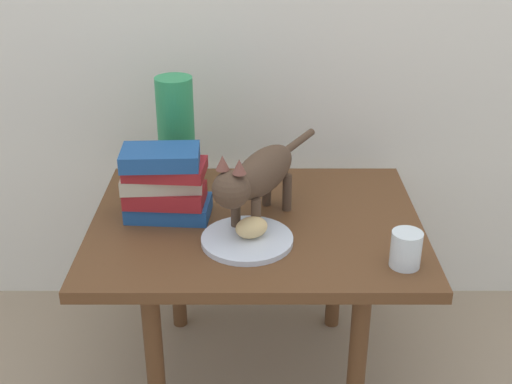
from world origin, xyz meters
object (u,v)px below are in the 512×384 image
at_px(green_vase, 176,133).
at_px(side_table, 256,241).
at_px(cat, 257,176).
at_px(candle_jar, 406,251).
at_px(book_stack, 165,184).
at_px(bread_roll, 252,227).
at_px(plate, 247,240).

bearing_deg(green_vase, side_table, -43.66).
relative_size(side_table, cat, 1.95).
distance_m(side_table, candle_jar, 0.41).
height_order(cat, book_stack, cat).
xyz_separation_m(book_stack, green_vase, (0.01, 0.19, 0.06)).
bearing_deg(cat, bread_roll, -98.80).
xyz_separation_m(plate, bread_roll, (0.01, 0.00, 0.03)).
relative_size(bread_roll, candle_jar, 0.94).
distance_m(cat, candle_jar, 0.40).
height_order(green_vase, candle_jar, green_vase).
height_order(plate, bread_roll, bread_roll).
bearing_deg(book_stack, green_vase, 86.31).
bearing_deg(plate, bread_roll, 16.41).
bearing_deg(bread_roll, cat, 81.20).
relative_size(side_table, green_vase, 2.67).
bearing_deg(bread_roll, candle_jar, -17.05).
distance_m(bread_roll, cat, 0.13).
height_order(plate, cat, cat).
bearing_deg(green_vase, bread_roll, -56.76).
height_order(side_table, plate, plate).
xyz_separation_m(bread_roll, green_vase, (-0.21, 0.32, 0.12)).
xyz_separation_m(side_table, bread_roll, (-0.01, -0.11, 0.10)).
distance_m(plate, candle_jar, 0.37).
height_order(bread_roll, book_stack, book_stack).
distance_m(plate, cat, 0.16).
height_order(side_table, book_stack, book_stack).
height_order(plate, green_vase, green_vase).
xyz_separation_m(plate, green_vase, (-0.20, 0.32, 0.15)).
distance_m(bread_roll, book_stack, 0.26).
height_order(side_table, green_vase, green_vase).
height_order(book_stack, candle_jar, book_stack).
distance_m(side_table, book_stack, 0.28).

